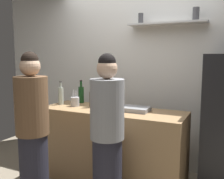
{
  "coord_description": "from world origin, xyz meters",
  "views": [
    {
      "loc": [
        1.21,
        -2.23,
        1.57
      ],
      "look_at": [
        -0.13,
        0.54,
        1.16
      ],
      "focal_mm": 41.05,
      "sensor_mm": 36.0,
      "label": 1
    }
  ],
  "objects_px": {
    "baking_pan": "(135,109)",
    "wine_bottle_pale_glass": "(61,95)",
    "water_bottle_plastic": "(118,98)",
    "wine_bottle_amber_glass": "(92,99)",
    "wine_bottle_green_glass": "(81,94)",
    "person_brown_jacket": "(33,131)",
    "utensil_holder": "(75,101)",
    "person_grey_hoodie": "(107,135)"
  },
  "relations": [
    {
      "from": "baking_pan",
      "to": "wine_bottle_amber_glass",
      "type": "xyz_separation_m",
      "value": [
        -0.58,
        -0.02,
        0.09
      ]
    },
    {
      "from": "baking_pan",
      "to": "person_brown_jacket",
      "type": "relative_size",
      "value": 0.21
    },
    {
      "from": "utensil_holder",
      "to": "water_bottle_plastic",
      "type": "bearing_deg",
      "value": 21.18
    },
    {
      "from": "utensil_holder",
      "to": "wine_bottle_green_glass",
      "type": "bearing_deg",
      "value": 103.43
    },
    {
      "from": "person_brown_jacket",
      "to": "wine_bottle_pale_glass",
      "type": "bearing_deg",
      "value": 176.77
    },
    {
      "from": "person_brown_jacket",
      "to": "wine_bottle_amber_glass",
      "type": "bearing_deg",
      "value": 144.3
    },
    {
      "from": "wine_bottle_green_glass",
      "to": "wine_bottle_amber_glass",
      "type": "bearing_deg",
      "value": -34.48
    },
    {
      "from": "baking_pan",
      "to": "utensil_holder",
      "type": "height_order",
      "value": "utensil_holder"
    },
    {
      "from": "person_grey_hoodie",
      "to": "utensil_holder",
      "type": "bearing_deg",
      "value": -33.7
    },
    {
      "from": "wine_bottle_amber_glass",
      "to": "utensil_holder",
      "type": "bearing_deg",
      "value": -172.39
    },
    {
      "from": "person_brown_jacket",
      "to": "utensil_holder",
      "type": "bearing_deg",
      "value": 160.71
    },
    {
      "from": "wine_bottle_green_glass",
      "to": "person_grey_hoodie",
      "type": "distance_m",
      "value": 1.17
    },
    {
      "from": "wine_bottle_pale_glass",
      "to": "person_brown_jacket",
      "type": "height_order",
      "value": "person_brown_jacket"
    },
    {
      "from": "wine_bottle_green_glass",
      "to": "water_bottle_plastic",
      "type": "distance_m",
      "value": 0.58
    },
    {
      "from": "baking_pan",
      "to": "wine_bottle_pale_glass",
      "type": "relative_size",
      "value": 1.07
    },
    {
      "from": "wine_bottle_pale_glass",
      "to": "baking_pan",
      "type": "bearing_deg",
      "value": 1.81
    },
    {
      "from": "utensil_holder",
      "to": "water_bottle_plastic",
      "type": "xyz_separation_m",
      "value": [
        0.52,
        0.2,
        0.05
      ]
    },
    {
      "from": "wine_bottle_amber_glass",
      "to": "wine_bottle_pale_glass",
      "type": "bearing_deg",
      "value": -177.93
    },
    {
      "from": "wine_bottle_pale_glass",
      "to": "water_bottle_plastic",
      "type": "relative_size",
      "value": 1.25
    },
    {
      "from": "wine_bottle_green_glass",
      "to": "wine_bottle_pale_glass",
      "type": "height_order",
      "value": "wine_bottle_green_glass"
    },
    {
      "from": "baking_pan",
      "to": "wine_bottle_amber_glass",
      "type": "bearing_deg",
      "value": -178.41
    },
    {
      "from": "wine_bottle_green_glass",
      "to": "person_brown_jacket",
      "type": "xyz_separation_m",
      "value": [
        0.07,
        -1.04,
        -0.24
      ]
    },
    {
      "from": "person_brown_jacket",
      "to": "baking_pan",
      "type": "bearing_deg",
      "value": 116.39
    },
    {
      "from": "baking_pan",
      "to": "wine_bottle_pale_glass",
      "type": "bearing_deg",
      "value": -178.19
    },
    {
      "from": "wine_bottle_pale_glass",
      "to": "person_grey_hoodie",
      "type": "bearing_deg",
      "value": -30.07
    },
    {
      "from": "baking_pan",
      "to": "wine_bottle_green_glass",
      "type": "relative_size",
      "value": 1.06
    },
    {
      "from": "wine_bottle_pale_glass",
      "to": "person_grey_hoodie",
      "type": "relative_size",
      "value": 0.2
    },
    {
      "from": "baking_pan",
      "to": "person_grey_hoodie",
      "type": "height_order",
      "value": "person_grey_hoodie"
    },
    {
      "from": "wine_bottle_green_glass",
      "to": "person_brown_jacket",
      "type": "distance_m",
      "value": 1.07
    },
    {
      "from": "wine_bottle_green_glass",
      "to": "wine_bottle_amber_glass",
      "type": "height_order",
      "value": "wine_bottle_green_glass"
    },
    {
      "from": "utensil_holder",
      "to": "person_grey_hoodie",
      "type": "distance_m",
      "value": 0.96
    },
    {
      "from": "water_bottle_plastic",
      "to": "person_grey_hoodie",
      "type": "distance_m",
      "value": 0.84
    },
    {
      "from": "utensil_holder",
      "to": "person_brown_jacket",
      "type": "distance_m",
      "value": 0.82
    },
    {
      "from": "baking_pan",
      "to": "person_brown_jacket",
      "type": "distance_m",
      "value": 1.18
    },
    {
      "from": "baking_pan",
      "to": "water_bottle_plastic",
      "type": "xyz_separation_m",
      "value": [
        -0.3,
        0.15,
        0.09
      ]
    },
    {
      "from": "wine_bottle_green_glass",
      "to": "person_brown_jacket",
      "type": "height_order",
      "value": "person_brown_jacket"
    },
    {
      "from": "baking_pan",
      "to": "water_bottle_plastic",
      "type": "bearing_deg",
      "value": 152.46
    },
    {
      "from": "utensil_holder",
      "to": "water_bottle_plastic",
      "type": "height_order",
      "value": "water_bottle_plastic"
    },
    {
      "from": "wine_bottle_green_glass",
      "to": "person_grey_hoodie",
      "type": "relative_size",
      "value": 0.2
    },
    {
      "from": "wine_bottle_amber_glass",
      "to": "person_grey_hoodie",
      "type": "distance_m",
      "value": 0.82
    },
    {
      "from": "wine_bottle_green_glass",
      "to": "water_bottle_plastic",
      "type": "xyz_separation_m",
      "value": [
        0.58,
        -0.04,
        -0.01
      ]
    },
    {
      "from": "baking_pan",
      "to": "utensil_holder",
      "type": "relative_size",
      "value": 1.53
    }
  ]
}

